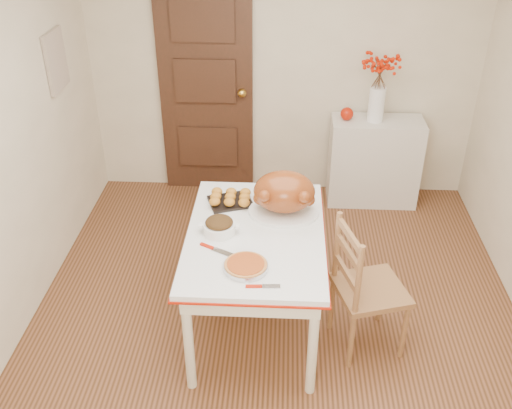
# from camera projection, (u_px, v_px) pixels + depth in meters

# --- Properties ---
(floor) EXTENTS (3.50, 4.00, 0.00)m
(floor) POSITION_uv_depth(u_px,v_px,m) (275.00, 326.00, 4.09)
(floor) COLOR #472912
(floor) RESTS_ON ground
(wall_back) EXTENTS (3.50, 0.00, 2.50)m
(wall_back) POSITION_uv_depth(u_px,v_px,m) (284.00, 63.00, 5.14)
(wall_back) COLOR beige
(wall_back) RESTS_ON ground
(door_back) EXTENTS (0.85, 0.06, 2.06)m
(door_back) POSITION_uv_depth(u_px,v_px,m) (206.00, 87.00, 5.26)
(door_back) COLOR #321F13
(door_back) RESTS_ON ground
(photo_board) EXTENTS (0.03, 0.35, 0.45)m
(photo_board) POSITION_uv_depth(u_px,v_px,m) (56.00, 61.00, 4.40)
(photo_board) COLOR #B9AC8D
(photo_board) RESTS_ON ground
(sideboard) EXTENTS (0.82, 0.36, 0.82)m
(sideboard) POSITION_uv_depth(u_px,v_px,m) (374.00, 162.00, 5.35)
(sideboard) COLOR beige
(sideboard) RESTS_ON floor
(kitchen_table) EXTENTS (0.90, 1.31, 0.78)m
(kitchen_table) POSITION_uv_depth(u_px,v_px,m) (256.00, 280.00, 3.90)
(kitchen_table) COLOR white
(kitchen_table) RESTS_ON floor
(chair_oak) EXTENTS (0.53, 0.53, 0.96)m
(chair_oak) POSITION_uv_depth(u_px,v_px,m) (371.00, 287.00, 3.71)
(chair_oak) COLOR brown
(chair_oak) RESTS_ON floor
(berry_vase) EXTENTS (0.33, 0.33, 0.63)m
(berry_vase) POSITION_uv_depth(u_px,v_px,m) (379.00, 86.00, 4.97)
(berry_vase) COLOR white
(berry_vase) RESTS_ON sideboard
(apple) EXTENTS (0.12, 0.12, 0.12)m
(apple) POSITION_uv_depth(u_px,v_px,m) (347.00, 114.00, 5.12)
(apple) COLOR #AF1705
(apple) RESTS_ON sideboard
(turkey_platter) EXTENTS (0.58, 0.53, 0.30)m
(turkey_platter) POSITION_uv_depth(u_px,v_px,m) (284.00, 194.00, 3.81)
(turkey_platter) COLOR #9D4216
(turkey_platter) RESTS_ON kitchen_table
(pumpkin_pie) EXTENTS (0.33, 0.33, 0.05)m
(pumpkin_pie) POSITION_uv_depth(u_px,v_px,m) (246.00, 265.00, 3.36)
(pumpkin_pie) COLOR #A14115
(pumpkin_pie) RESTS_ON kitchen_table
(stuffing_dish) EXTENTS (0.30, 0.25, 0.10)m
(stuffing_dish) POSITION_uv_depth(u_px,v_px,m) (219.00, 226.00, 3.67)
(stuffing_dish) COLOR #3B2910
(stuffing_dish) RESTS_ON kitchen_table
(rolls_tray) EXTENTS (0.34, 0.31, 0.08)m
(rolls_tray) POSITION_uv_depth(u_px,v_px,m) (230.00, 198.00, 3.99)
(rolls_tray) COLOR #BF7723
(rolls_tray) RESTS_ON kitchen_table
(pie_server) EXTENTS (0.20, 0.07, 0.01)m
(pie_server) POSITION_uv_depth(u_px,v_px,m) (263.00, 286.00, 3.23)
(pie_server) COLOR silver
(pie_server) RESTS_ON kitchen_table
(carving_knife) EXTENTS (0.26, 0.18, 0.01)m
(carving_knife) POSITION_uv_depth(u_px,v_px,m) (218.00, 250.00, 3.52)
(carving_knife) COLOR silver
(carving_knife) RESTS_ON kitchen_table
(drinking_glass) EXTENTS (0.07, 0.07, 0.12)m
(drinking_glass) POSITION_uv_depth(u_px,v_px,m) (264.00, 187.00, 4.07)
(drinking_glass) COLOR white
(drinking_glass) RESTS_ON kitchen_table
(shaker_pair) EXTENTS (0.08, 0.04, 0.08)m
(shaker_pair) POSITION_uv_depth(u_px,v_px,m) (304.00, 190.00, 4.08)
(shaker_pair) COLOR white
(shaker_pair) RESTS_ON kitchen_table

